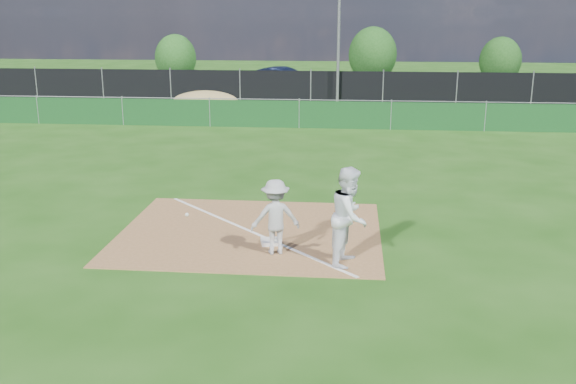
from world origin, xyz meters
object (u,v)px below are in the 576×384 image
object	(u,v)px
first_base	(270,242)
car_mid	(283,81)
car_right	(379,84)
tree_left	(176,58)
runner	(350,216)
tree_mid	(373,55)
car_left	(227,80)
light_pole	(339,30)
play_at_first	(275,217)
tree_right	(500,61)

from	to	relation	value
first_base	car_mid	world-z (taller)	car_mid
car_right	tree_left	xyz separation A→B (m)	(-14.24, 4.90, 1.15)
runner	tree_mid	world-z (taller)	tree_mid
car_left	tree_left	world-z (taller)	tree_left
light_pole	play_at_first	bearing A→B (deg)	-91.90
play_at_first	car_mid	size ratio (longest dim) A/B	0.50
light_pole	tree_right	distance (m)	15.19
first_base	light_pole	bearing A→B (deg)	87.60
car_mid	car_right	size ratio (longest dim) A/B	1.17
light_pole	tree_right	world-z (taller)	light_pole
first_base	tree_right	bearing A→B (deg)	70.15
car_left	car_mid	distance (m)	4.13
light_pole	car_right	world-z (taller)	light_pole
car_right	tree_mid	size ratio (longest dim) A/B	1.06
first_base	tree_left	size ratio (longest dim) A/B	0.12
play_at_first	tree_left	bearing A→B (deg)	108.52
runner	first_base	bearing A→B (deg)	76.03
light_pole	tree_left	world-z (taller)	light_pole
light_pole	tree_left	bearing A→B (deg)	139.95
first_base	play_at_first	size ratio (longest dim) A/B	0.16
light_pole	car_right	size ratio (longest dim) A/B	1.89
car_mid	tree_left	world-z (taller)	tree_left
tree_left	tree_mid	world-z (taller)	tree_mid
runner	car_mid	world-z (taller)	runner
runner	tree_right	bearing A→B (deg)	-2.54
tree_left	tree_right	distance (m)	22.69
play_at_first	tree_mid	size ratio (longest dim) A/B	0.62
play_at_first	runner	xyz separation A→B (m)	(1.55, -0.37, 0.19)
first_base	tree_left	xyz separation A→B (m)	(-10.85, 32.36, 1.71)
tree_mid	tree_right	xyz separation A→B (m)	(8.71, -0.29, -0.33)
light_pole	tree_mid	bearing A→B (deg)	78.33
play_at_first	tree_left	size ratio (longest dim) A/B	0.72
light_pole	play_at_first	xyz separation A→B (m)	(-0.76, -23.00, -3.18)
light_pole	play_at_first	distance (m)	23.24
car_mid	runner	bearing A→B (deg)	-155.52
light_pole	tree_mid	xyz separation A→B (m)	(2.19, 10.62, -1.95)
light_pole	tree_right	bearing A→B (deg)	43.47
play_at_first	tree_mid	distance (m)	33.77
car_right	light_pole	bearing A→B (deg)	134.72
runner	tree_left	xyz separation A→B (m)	(-12.57, 33.28, 0.77)
tree_left	tree_mid	size ratio (longest dim) A/B	0.86
first_base	runner	distance (m)	2.17
car_right	tree_right	size ratio (longest dim) A/B	1.27
first_base	car_mid	size ratio (longest dim) A/B	0.08
light_pole	tree_mid	distance (m)	11.02
car_left	car_right	distance (m)	9.76
runner	car_mid	size ratio (longest dim) A/B	0.40
tree_mid	tree_right	world-z (taller)	tree_mid
light_pole	car_mid	size ratio (longest dim) A/B	1.61
tree_mid	car_right	bearing A→B (deg)	-87.32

